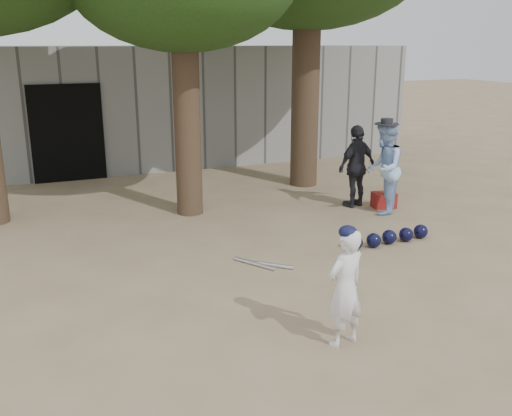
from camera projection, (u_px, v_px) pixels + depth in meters
name	position (u px, v px, depth m)	size (l,w,h in m)	color
ground	(242.00, 312.00, 6.77)	(70.00, 70.00, 0.00)	#937C5E
boy_player	(345.00, 288.00, 5.87)	(0.47, 0.31, 1.28)	white
spectator_blue	(384.00, 168.00, 10.50)	(0.82, 0.64, 1.70)	#99BDED
spectator_dark	(357.00, 166.00, 10.94)	(0.93, 0.39, 1.59)	black
red_bag	(384.00, 200.00, 11.02)	(0.42, 0.32, 0.30)	maroon
back_building	(103.00, 103.00, 15.50)	(16.00, 5.24, 3.00)	gray
helmet_row	(390.00, 237.00, 9.02)	(1.51, 0.31, 0.23)	black
bat_pile	(262.00, 264.00, 8.15)	(0.67, 0.71, 0.06)	silver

